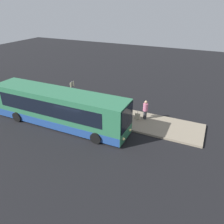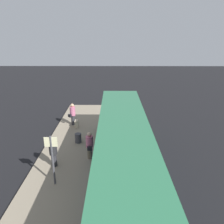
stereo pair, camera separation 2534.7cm
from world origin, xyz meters
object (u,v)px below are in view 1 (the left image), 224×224
at_px(passenger_boarding, 86,108).
at_px(suitcase, 138,116).
at_px(sign_post, 73,91).
at_px(passenger_with_bags, 145,109).
at_px(passenger_waiting, 89,99).
at_px(trash_bin, 110,113).
at_px(bus_lead, 59,108).

distance_m(passenger_boarding, suitcase, 4.78).
bearing_deg(suitcase, sign_post, -179.80).
height_order(passenger_boarding, passenger_with_bags, passenger_with_bags).
distance_m(passenger_boarding, passenger_with_bags, 5.41).
xyz_separation_m(passenger_waiting, sign_post, (-1.55, -0.42, 0.74)).
relative_size(passenger_boarding, sign_post, 0.65).
bearing_deg(passenger_with_bags, sign_post, 130.28).
relative_size(passenger_waiting, trash_bin, 2.54).
bearing_deg(passenger_waiting, suitcase, 95.23).
relative_size(passenger_with_bags, sign_post, 0.69).
height_order(passenger_with_bags, sign_post, sign_post).
distance_m(passenger_waiting, passenger_with_bags, 5.88).
height_order(sign_post, trash_bin, sign_post).
relative_size(passenger_boarding, passenger_with_bags, 0.94).
xyz_separation_m(suitcase, trash_bin, (-2.50, -0.52, 0.02)).
bearing_deg(suitcase, bus_lead, -150.43).
height_order(passenger_boarding, passenger_waiting, passenger_boarding).
bearing_deg(passenger_boarding, bus_lead, 134.62).
relative_size(passenger_boarding, passenger_waiting, 1.02).
relative_size(sign_post, trash_bin, 4.01).
bearing_deg(passenger_boarding, suitcase, -77.97).
relative_size(bus_lead, trash_bin, 19.38).
bearing_deg(passenger_waiting, passenger_boarding, 32.52).
xyz_separation_m(bus_lead, trash_bin, (3.51, 2.90, -1.03)).
distance_m(sign_post, trash_bin, 4.58).
distance_m(bus_lead, passenger_with_bags, 7.60).
bearing_deg(suitcase, trash_bin, -168.32).
distance_m(bus_lead, sign_post, 3.50).
bearing_deg(trash_bin, suitcase, 11.68).
relative_size(passenger_waiting, passenger_with_bags, 0.92).
relative_size(bus_lead, passenger_with_bags, 7.02).
height_order(passenger_boarding, suitcase, passenger_boarding).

